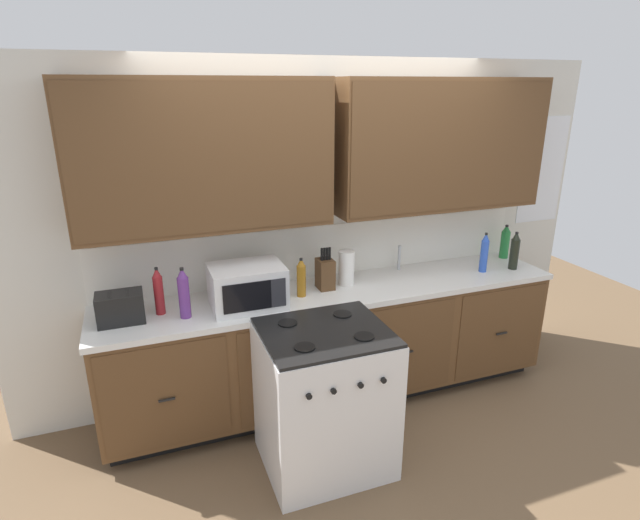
{
  "coord_description": "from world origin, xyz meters",
  "views": [
    {
      "loc": [
        -1.3,
        -2.84,
        2.31
      ],
      "look_at": [
        -0.15,
        0.27,
        1.16
      ],
      "focal_mm": 28.5,
      "sensor_mm": 36.0,
      "label": 1
    }
  ],
  "objects_px": {
    "toaster": "(120,308)",
    "bottle_violet": "(184,293)",
    "bottle_dark": "(515,251)",
    "microwave": "(247,286)",
    "bottle_amber": "(301,278)",
    "paper_towel_roll": "(346,268)",
    "bottle_red": "(159,291)",
    "bottle_green": "(505,242)",
    "stove_range": "(325,398)",
    "knife_block": "(325,273)",
    "bottle_blue": "(484,253)"
  },
  "relations": [
    {
      "from": "toaster",
      "to": "bottle_violet",
      "type": "distance_m",
      "value": 0.39
    },
    {
      "from": "bottle_dark",
      "to": "microwave",
      "type": "bearing_deg",
      "value": 179.07
    },
    {
      "from": "microwave",
      "to": "bottle_amber",
      "type": "relative_size",
      "value": 1.72
    },
    {
      "from": "paper_towel_roll",
      "to": "bottle_red",
      "type": "xyz_separation_m",
      "value": [
        -1.32,
        -0.05,
        0.02
      ]
    },
    {
      "from": "bottle_violet",
      "to": "bottle_red",
      "type": "distance_m",
      "value": 0.18
    },
    {
      "from": "bottle_violet",
      "to": "bottle_red",
      "type": "height_order",
      "value": "bottle_violet"
    },
    {
      "from": "microwave",
      "to": "bottle_red",
      "type": "bearing_deg",
      "value": 172.42
    },
    {
      "from": "paper_towel_roll",
      "to": "bottle_red",
      "type": "relative_size",
      "value": 0.82
    },
    {
      "from": "bottle_violet",
      "to": "microwave",
      "type": "bearing_deg",
      "value": 5.06
    },
    {
      "from": "bottle_amber",
      "to": "bottle_green",
      "type": "bearing_deg",
      "value": 5.64
    },
    {
      "from": "toaster",
      "to": "stove_range",
      "type": "bearing_deg",
      "value": -28.29
    },
    {
      "from": "paper_towel_roll",
      "to": "stove_range",
      "type": "bearing_deg",
      "value": -122.1
    },
    {
      "from": "knife_block",
      "to": "bottle_green",
      "type": "distance_m",
      "value": 1.68
    },
    {
      "from": "bottle_violet",
      "to": "bottle_blue",
      "type": "bearing_deg",
      "value": 0.83
    },
    {
      "from": "bottle_green",
      "to": "bottle_red",
      "type": "xyz_separation_m",
      "value": [
        -2.82,
        -0.14,
        0.01
      ]
    },
    {
      "from": "bottle_red",
      "to": "bottle_amber",
      "type": "bearing_deg",
      "value": -2.64
    },
    {
      "from": "bottle_violet",
      "to": "bottle_blue",
      "type": "relative_size",
      "value": 1.06
    },
    {
      "from": "stove_range",
      "to": "bottle_blue",
      "type": "relative_size",
      "value": 3.0
    },
    {
      "from": "bottle_green",
      "to": "toaster",
      "type": "bearing_deg",
      "value": -176.56
    },
    {
      "from": "bottle_green",
      "to": "bottle_red",
      "type": "height_order",
      "value": "bottle_red"
    },
    {
      "from": "toaster",
      "to": "bottle_violet",
      "type": "bearing_deg",
      "value": -10.21
    },
    {
      "from": "bottle_violet",
      "to": "bottle_blue",
      "type": "xyz_separation_m",
      "value": [
        2.3,
        0.03,
        -0.01
      ]
    },
    {
      "from": "bottle_amber",
      "to": "microwave",
      "type": "bearing_deg",
      "value": -175.49
    },
    {
      "from": "stove_range",
      "to": "bottle_amber",
      "type": "height_order",
      "value": "bottle_amber"
    },
    {
      "from": "bottle_dark",
      "to": "toaster",
      "type": "bearing_deg",
      "value": 178.69
    },
    {
      "from": "microwave",
      "to": "bottle_amber",
      "type": "xyz_separation_m",
      "value": [
        0.39,
        0.03,
        -0.0
      ]
    },
    {
      "from": "bottle_blue",
      "to": "bottle_amber",
      "type": "height_order",
      "value": "bottle_blue"
    },
    {
      "from": "paper_towel_roll",
      "to": "knife_block",
      "type": "bearing_deg",
      "value": -175.68
    },
    {
      "from": "bottle_red",
      "to": "bottle_amber",
      "type": "relative_size",
      "value": 1.14
    },
    {
      "from": "stove_range",
      "to": "bottle_amber",
      "type": "relative_size",
      "value": 3.41
    },
    {
      "from": "stove_range",
      "to": "bottle_blue",
      "type": "height_order",
      "value": "bottle_blue"
    },
    {
      "from": "paper_towel_roll",
      "to": "toaster",
      "type": "bearing_deg",
      "value": -176.8
    },
    {
      "from": "microwave",
      "to": "knife_block",
      "type": "distance_m",
      "value": 0.6
    },
    {
      "from": "stove_range",
      "to": "knife_block",
      "type": "height_order",
      "value": "knife_block"
    },
    {
      "from": "bottle_violet",
      "to": "bottle_dark",
      "type": "relative_size",
      "value": 1.1
    },
    {
      "from": "microwave",
      "to": "bottle_green",
      "type": "xyz_separation_m",
      "value": [
        2.27,
        0.22,
        0.0
      ]
    },
    {
      "from": "bottle_red",
      "to": "bottle_amber",
      "type": "xyz_separation_m",
      "value": [
        0.94,
        -0.04,
        -0.02
      ]
    },
    {
      "from": "bottle_green",
      "to": "bottle_dark",
      "type": "distance_m",
      "value": 0.28
    },
    {
      "from": "bottle_blue",
      "to": "bottle_dark",
      "type": "xyz_separation_m",
      "value": [
        0.27,
        -0.03,
        -0.01
      ]
    },
    {
      "from": "toaster",
      "to": "bottle_blue",
      "type": "distance_m",
      "value": 2.68
    },
    {
      "from": "toaster",
      "to": "knife_block",
      "type": "relative_size",
      "value": 0.9
    },
    {
      "from": "bottle_violet",
      "to": "bottle_dark",
      "type": "bearing_deg",
      "value": 0.03
    },
    {
      "from": "toaster",
      "to": "bottle_green",
      "type": "height_order",
      "value": "bottle_green"
    },
    {
      "from": "stove_range",
      "to": "paper_towel_roll",
      "type": "distance_m",
      "value": 1.0
    },
    {
      "from": "stove_range",
      "to": "bottle_amber",
      "type": "bearing_deg",
      "value": 84.73
    },
    {
      "from": "stove_range",
      "to": "microwave",
      "type": "distance_m",
      "value": 0.88
    },
    {
      "from": "toaster",
      "to": "knife_block",
      "type": "distance_m",
      "value": 1.39
    },
    {
      "from": "bottle_green",
      "to": "bottle_dark",
      "type": "relative_size",
      "value": 0.94
    },
    {
      "from": "bottle_blue",
      "to": "bottle_violet",
      "type": "bearing_deg",
      "value": -179.17
    },
    {
      "from": "bottle_green",
      "to": "bottle_blue",
      "type": "height_order",
      "value": "bottle_blue"
    }
  ]
}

